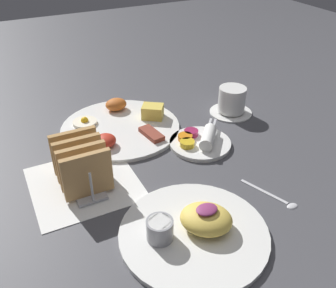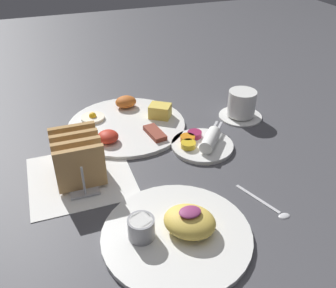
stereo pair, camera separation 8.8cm
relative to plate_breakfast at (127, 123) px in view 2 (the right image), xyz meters
name	(u,v)px [view 2 (the right image)]	position (x,y,z in m)	size (l,w,h in m)	color
ground_plane	(148,174)	(-0.01, -0.22, -0.01)	(3.00, 3.00, 0.00)	#47474C
napkin_flat	(81,177)	(-0.15, -0.18, -0.01)	(0.22, 0.22, 0.00)	white
plate_breakfast	(127,123)	(0.00, 0.00, 0.00)	(0.31, 0.31, 0.05)	white
plate_condiments	(202,143)	(0.15, -0.16, 0.00)	(0.16, 0.15, 0.04)	white
plate_foreground	(177,230)	(-0.02, -0.42, 0.00)	(0.27, 0.27, 0.06)	white
toast_rack	(78,158)	(-0.15, -0.18, 0.04)	(0.10, 0.15, 0.10)	#B7B7BC
coffee_cup	(241,105)	(0.31, -0.06, 0.03)	(0.12, 0.12, 0.08)	white
teaspoon	(271,206)	(0.19, -0.41, -0.01)	(0.06, 0.12, 0.01)	silver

